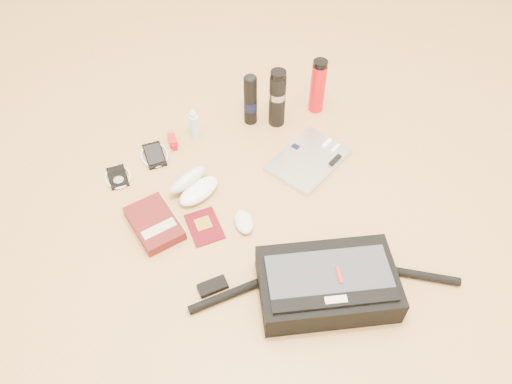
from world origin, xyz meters
TOP-DOWN VIEW (x-y plane):
  - ground at (0.00, 0.00)m, footprint 4.00×4.00m
  - messenger_bag at (0.05, -0.32)m, footprint 0.77×0.37m
  - laptop at (0.27, 0.17)m, footprint 0.34×0.29m
  - book at (-0.32, 0.14)m, footprint 0.15×0.22m
  - passport at (-0.18, 0.06)m, footprint 0.11×0.15m
  - mouse at (-0.06, 0.01)m, footprint 0.08×0.11m
  - sunglasses_case at (-0.15, 0.22)m, footprint 0.20×0.18m
  - ipod at (-0.37, 0.40)m, footprint 0.10×0.11m
  - phone at (-0.22, 0.45)m, footprint 0.11×0.14m
  - inhaler at (-0.14, 0.48)m, footprint 0.04×0.10m
  - spray_bottle at (-0.05, 0.47)m, footprint 0.04×0.04m
  - aerosol_can at (0.18, 0.46)m, footprint 0.06×0.06m
  - thermos_black at (0.27, 0.41)m, footprint 0.08×0.08m
  - thermos_red at (0.45, 0.41)m, footprint 0.07×0.07m

SIDE VIEW (x-z plane):
  - ground at x=0.00m, z-range 0.00..0.00m
  - passport at x=-0.18m, z-range 0.00..0.01m
  - ipod at x=-0.37m, z-range 0.00..0.01m
  - phone at x=-0.22m, z-range 0.00..0.01m
  - laptop at x=0.27m, z-range 0.00..0.02m
  - inhaler at x=-0.14m, z-range 0.00..0.03m
  - mouse at x=-0.06m, z-range 0.00..0.03m
  - book at x=-0.32m, z-range 0.00..0.04m
  - sunglasses_case at x=-0.15m, z-range -0.01..0.08m
  - messenger_bag at x=0.05m, z-range -0.01..0.11m
  - spray_bottle at x=-0.05m, z-range -0.01..0.12m
  - aerosol_can at x=0.18m, z-range 0.00..0.22m
  - thermos_red at x=0.45m, z-range 0.00..0.23m
  - thermos_black at x=0.27m, z-range 0.00..0.24m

